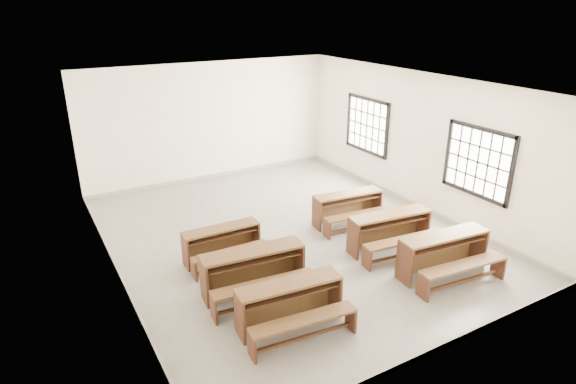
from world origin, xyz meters
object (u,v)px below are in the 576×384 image
desk_set_2 (223,242)px  desk_set_4 (391,229)px  desk_set_1 (254,269)px  desk_set_0 (291,302)px  desk_set_3 (445,252)px  desk_set_5 (349,206)px

desk_set_2 → desk_set_4: size_ratio=0.83×
desk_set_4 → desk_set_2: bearing=164.1°
desk_set_4 → desk_set_1: bearing=-172.6°
desk_set_1 → desk_set_2: 1.32m
desk_set_0 → desk_set_3: size_ratio=0.94×
desk_set_2 → desk_set_1: bearing=-88.0°
desk_set_3 → desk_set_2: bearing=148.4°
desk_set_3 → desk_set_5: 2.62m
desk_set_0 → desk_set_4: size_ratio=0.96×
desk_set_0 → desk_set_3: bearing=4.1°
desk_set_1 → desk_set_3: desk_set_1 is taller
desk_set_0 → desk_set_5: desk_set_0 is taller
desk_set_2 → desk_set_3: bearing=-36.5°
desk_set_1 → desk_set_4: desk_set_1 is taller
desk_set_2 → desk_set_3: (3.28, -2.49, 0.07)m
desk_set_3 → desk_set_4: desk_set_3 is taller
desk_set_1 → desk_set_4: 3.04m
desk_set_0 → desk_set_3: 3.18m
desk_set_2 → desk_set_5: desk_set_5 is taller
desk_set_0 → desk_set_2: desk_set_0 is taller
desk_set_2 → desk_set_3: size_ratio=0.82×
desk_set_4 → desk_set_5: bearing=96.3°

